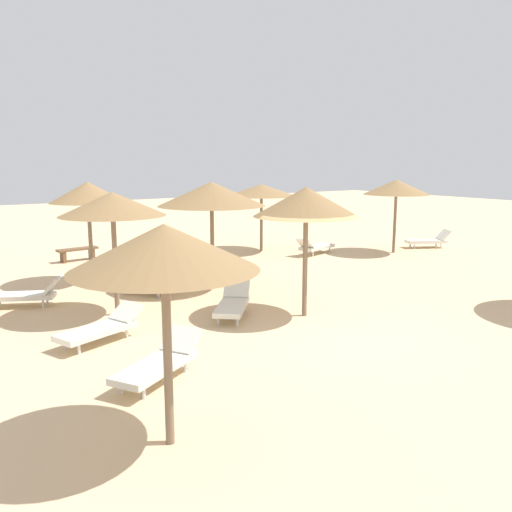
# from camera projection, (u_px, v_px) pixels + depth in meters

# --- Properties ---
(ground_plane) EXTENTS (80.00, 80.00, 0.00)m
(ground_plane) POSITION_uv_depth(u_px,v_px,m) (330.00, 328.00, 11.92)
(ground_plane) COLOR #DBBA8C
(parasol_0) EXTENTS (2.66, 2.66, 2.97)m
(parasol_0) POSITION_uv_depth(u_px,v_px,m) (396.00, 187.00, 21.17)
(parasol_0) COLOR #75604C
(parasol_0) RESTS_ON ground
(parasol_1) EXTENTS (2.42, 2.42, 2.96)m
(parasol_1) POSITION_uv_depth(u_px,v_px,m) (164.00, 248.00, 6.60)
(parasol_1) COLOR #75604C
(parasol_1) RESTS_ON ground
(parasol_2) EXTENTS (3.14, 3.14, 3.12)m
(parasol_2) POSITION_uv_depth(u_px,v_px,m) (212.00, 194.00, 15.24)
(parasol_2) COLOR #75604C
(parasol_2) RESTS_ON ground
(parasol_5) EXTENTS (2.52, 2.52, 3.00)m
(parasol_5) POSITION_uv_depth(u_px,v_px,m) (112.00, 205.00, 12.46)
(parasol_5) COLOR #75604C
(parasol_5) RESTS_ON ground
(parasol_6) EXTENTS (2.92, 2.92, 2.77)m
(parasol_6) POSITION_uv_depth(u_px,v_px,m) (261.00, 190.00, 21.56)
(parasol_6) COLOR #75604C
(parasol_6) RESTS_ON ground
(parasol_7) EXTENTS (2.51, 2.51, 3.12)m
(parasol_7) POSITION_uv_depth(u_px,v_px,m) (306.00, 202.00, 12.37)
(parasol_7) COLOR #75604C
(parasol_7) RESTS_ON ground
(parasol_8) EXTENTS (2.26, 2.26, 3.10)m
(parasol_8) POSITION_uv_depth(u_px,v_px,m) (88.00, 193.00, 15.76)
(parasol_8) COLOR #75604C
(parasol_8) RESTS_ON ground
(lounger_0) EXTENTS (1.96, 1.40, 0.77)m
(lounger_0) POSITION_uv_depth(u_px,v_px,m) (429.00, 240.00, 22.80)
(lounger_0) COLOR silver
(lounger_0) RESTS_ON ground
(lounger_1) EXTENTS (1.95, 1.51, 0.72)m
(lounger_1) POSITION_uv_depth(u_px,v_px,m) (160.00, 362.00, 9.07)
(lounger_1) COLOR silver
(lounger_1) RESTS_ON ground
(lounger_2) EXTENTS (1.61, 1.93, 0.66)m
(lounger_2) POSITION_uv_depth(u_px,v_px,m) (148.00, 284.00, 14.82)
(lounger_2) COLOR silver
(lounger_2) RESTS_ON ground
(lounger_4) EXTENTS (1.96, 1.39, 0.77)m
(lounger_4) POSITION_uv_depth(u_px,v_px,m) (26.00, 294.00, 13.63)
(lounger_4) COLOR silver
(lounger_4) RESTS_ON ground
(lounger_5) EXTENTS (2.01, 1.27, 0.66)m
(lounger_5) POSITION_uv_depth(u_px,v_px,m) (102.00, 327.00, 10.96)
(lounger_5) COLOR silver
(lounger_5) RESTS_ON ground
(lounger_6) EXTENTS (1.99, 1.13, 0.72)m
(lounger_6) POSITION_uv_depth(u_px,v_px,m) (315.00, 246.00, 21.18)
(lounger_6) COLOR silver
(lounger_6) RESTS_ON ground
(lounger_7) EXTENTS (1.70, 1.84, 0.75)m
(lounger_7) POSITION_uv_depth(u_px,v_px,m) (233.00, 303.00, 12.79)
(lounger_7) COLOR silver
(lounger_7) RESTS_ON ground
(bench_0) EXTENTS (1.54, 0.57, 0.49)m
(bench_0) POSITION_uv_depth(u_px,v_px,m) (78.00, 252.00, 19.79)
(bench_0) COLOR brown
(bench_0) RESTS_ON ground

